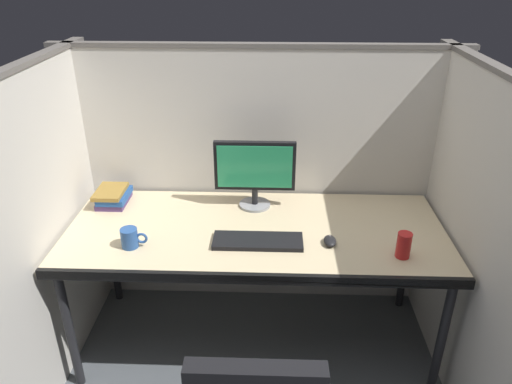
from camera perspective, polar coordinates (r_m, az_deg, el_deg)
name	(u,v)px	position (r m, az deg, el deg)	size (l,w,h in m)	color
ground_plane	(254,381)	(2.67, -0.30, -21.56)	(8.00, 8.00, 0.00)	#4C5156
cubicle_partition_rear	(258,182)	(2.79, 0.30, 1.23)	(2.21, 0.06, 1.57)	beige
cubicle_partition_left	(52,226)	(2.55, -23.17, -3.77)	(0.06, 1.41, 1.57)	beige
cubicle_partition_right	(464,234)	(2.49, 23.53, -4.62)	(0.06, 1.41, 1.57)	beige
desk	(256,238)	(2.44, -0.05, -5.49)	(1.90, 0.80, 0.74)	beige
monitor_center	(255,170)	(2.54, -0.14, 2.65)	(0.43, 0.17, 0.37)	gray
keyboard_main	(258,241)	(2.30, 0.22, -5.86)	(0.43, 0.15, 0.02)	black
computer_mouse	(330,241)	(2.32, 8.79, -5.78)	(0.06, 0.10, 0.04)	black
soda_can	(404,245)	(2.28, 17.17, -6.07)	(0.07, 0.07, 0.12)	red
coffee_mug	(130,238)	(2.33, -14.75, -5.31)	(0.13, 0.08, 0.09)	#264C8C
book_stack	(113,196)	(2.75, -16.64, -0.50)	(0.17, 0.22, 0.09)	#4C3366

